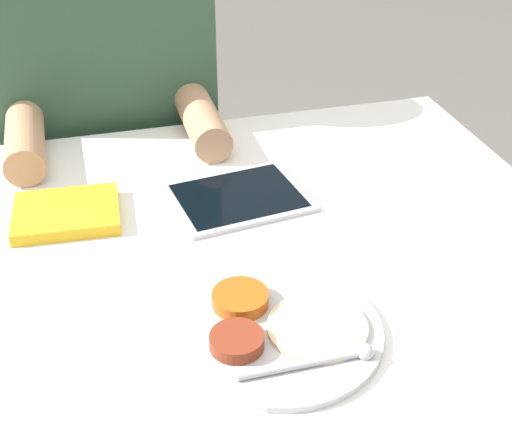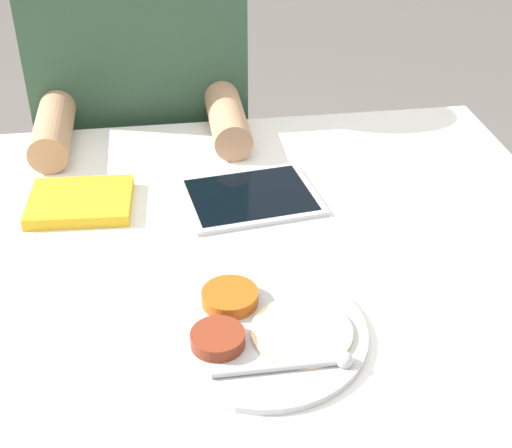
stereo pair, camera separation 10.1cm
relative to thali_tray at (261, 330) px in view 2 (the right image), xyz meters
The scene contains 5 objects.
dining_table 0.39m from the thali_tray, 105.29° to the left, with size 1.14×1.00×0.72m.
thali_tray is the anchor object (origin of this frame).
red_notebook 0.42m from the thali_tray, 125.17° to the left, with size 0.17×0.14×0.02m.
tablet_device 0.33m from the thali_tray, 84.48° to the left, with size 0.24×0.20×0.01m.
person_diner 0.80m from the thali_tray, 100.39° to the left, with size 0.43×0.42×1.21m.
Camera 2 is at (-0.07, -0.81, 1.33)m, focal length 50.00 mm.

